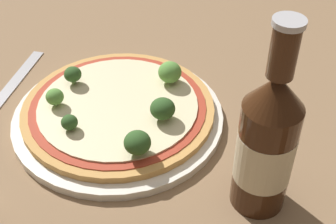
# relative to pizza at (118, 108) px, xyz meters

# --- Properties ---
(ground_plane) EXTENTS (3.00, 3.00, 0.00)m
(ground_plane) POSITION_rel_pizza_xyz_m (0.02, 0.01, -0.02)
(ground_plane) COLOR #846647
(plate) EXTENTS (0.30, 0.30, 0.01)m
(plate) POSITION_rel_pizza_xyz_m (0.00, -0.00, -0.01)
(plate) COLOR silver
(plate) RESTS_ON ground_plane
(pizza) EXTENTS (0.27, 0.27, 0.01)m
(pizza) POSITION_rel_pizza_xyz_m (0.00, 0.00, 0.00)
(pizza) COLOR tan
(pizza) RESTS_ON plate
(broccoli_floret_0) EXTENTS (0.02, 0.02, 0.02)m
(broccoli_floret_0) POSITION_rel_pizza_xyz_m (-0.01, -0.08, 0.02)
(broccoli_floret_0) COLOR #89A866
(broccoli_floret_0) RESTS_ON pizza
(broccoli_floret_1) EXTENTS (0.03, 0.03, 0.03)m
(broccoli_floret_1) POSITION_rel_pizza_xyz_m (0.03, 0.09, 0.03)
(broccoli_floret_1) COLOR #89A866
(broccoli_floret_1) RESTS_ON pizza
(broccoli_floret_2) EXTENTS (0.03, 0.03, 0.03)m
(broccoli_floret_2) POSITION_rel_pizza_xyz_m (0.07, 0.01, 0.02)
(broccoli_floret_2) COLOR #89A866
(broccoli_floret_2) RESTS_ON pizza
(broccoli_floret_3) EXTENTS (0.03, 0.03, 0.03)m
(broccoli_floret_3) POSITION_rel_pizza_xyz_m (-0.08, -0.00, 0.02)
(broccoli_floret_3) COLOR #89A866
(broccoli_floret_3) RESTS_ON pizza
(broccoli_floret_4) EXTENTS (0.03, 0.03, 0.03)m
(broccoli_floret_4) POSITION_rel_pizza_xyz_m (0.09, -0.06, 0.03)
(broccoli_floret_4) COLOR #89A866
(broccoli_floret_4) RESTS_ON pizza
(broccoli_floret_5) EXTENTS (0.03, 0.03, 0.03)m
(broccoli_floret_5) POSITION_rel_pizza_xyz_m (-0.07, -0.05, 0.02)
(broccoli_floret_5) COLOR #89A866
(broccoli_floret_5) RESTS_ON pizza
(beer_bottle) EXTENTS (0.06, 0.06, 0.24)m
(beer_bottle) POSITION_rel_pizza_xyz_m (0.23, -0.01, 0.07)
(beer_bottle) COLOR #381E0F
(beer_bottle) RESTS_ON ground_plane
(fork) EXTENTS (0.10, 0.18, 0.00)m
(fork) POSITION_rel_pizza_xyz_m (-0.19, -0.04, -0.02)
(fork) COLOR #B2B2B7
(fork) RESTS_ON ground_plane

